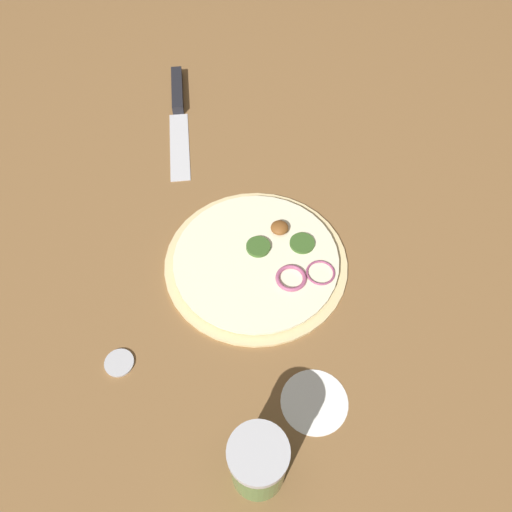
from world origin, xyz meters
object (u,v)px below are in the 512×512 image
Objects in this scene: pizza at (257,261)px; knife at (178,103)px; loose_cap at (119,362)px; spice_jar at (258,463)px.

pizza is 0.99× the size of knife.
pizza is at bearing 16.35° from knife.
loose_cap is at bearing -9.70° from knife.
loose_cap is (0.21, 0.08, -0.05)m from spice_jar.
pizza is 0.24m from loose_cap.
spice_jar is at bearing 147.55° from pizza.
loose_cap is at bearing 20.98° from spice_jar.
knife is (0.38, -0.07, 0.00)m from pizza.
pizza is at bearing -81.43° from loose_cap.
spice_jar reaches higher than pizza.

